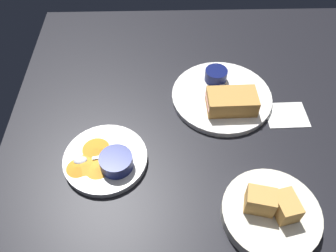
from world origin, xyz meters
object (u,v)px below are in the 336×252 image
plate_sandwich_main (221,97)px  ramekin_light_gravy (116,161)px  sandwich_half_near (232,102)px  ramekin_dark_sauce (216,75)px  spoon_by_gravy_ramekin (86,159)px  bread_basket_rear (271,212)px  spoon_by_dark_ramekin (225,90)px  plate_chips_companion (106,159)px

plate_sandwich_main → ramekin_light_gravy: 35.89cm
sandwich_half_near → ramekin_dark_sauce: (2.83, -11.16, -0.56)cm
plate_sandwich_main → ramekin_light_gravy: bearing=39.5°
spoon_by_gravy_ramekin → bread_basket_rear: bread_basket_rear is taller
plate_sandwich_main → sandwich_half_near: size_ratio=2.08×
spoon_by_dark_ramekin → ramekin_light_gravy: 37.56cm
ramekin_dark_sauce → sandwich_half_near: bearing=104.2°
ramekin_light_gravy → spoon_by_gravy_ramekin: (7.45, -1.73, -1.45)cm
sandwich_half_near → ramekin_dark_sauce: 11.52cm
ramekin_light_gravy → bread_basket_rear: 35.91cm
ramekin_dark_sauce → spoon_by_gravy_ramekin: ramekin_dark_sauce is taller
spoon_by_dark_ramekin → spoon_by_gravy_ramekin: size_ratio=0.96×
plate_sandwich_main → plate_chips_companion: (30.66, 20.23, 0.00)cm
ramekin_dark_sauce → spoon_by_dark_ramekin: bearing=114.6°
ramekin_dark_sauce → spoon_by_dark_ramekin: (-2.18, 4.75, -1.48)cm
ramekin_light_gravy → spoon_by_gravy_ramekin: 7.78cm
spoon_by_dark_ramekin → plate_chips_companion: size_ratio=0.47×
plate_sandwich_main → ramekin_light_gravy: size_ratio=3.59×
spoon_by_gravy_ramekin → ramekin_dark_sauce: bearing=-141.3°
spoon_by_gravy_ramekin → sandwich_half_near: bearing=-156.5°
sandwich_half_near → ramekin_dark_sauce: size_ratio=2.11×
plate_chips_companion → bread_basket_rear: size_ratio=0.97×
sandwich_half_near → ramekin_light_gravy: bearing=31.2°
spoon_by_gravy_ramekin → bread_basket_rear: size_ratio=0.48×
ramekin_dark_sauce → spoon_by_dark_ramekin: 5.44cm
spoon_by_dark_ramekin → plate_chips_companion: 38.44cm
plate_chips_companion → ramekin_dark_sauce: bearing=-138.2°
spoon_by_dark_ramekin → bread_basket_rear: bread_basket_rear is taller
plate_sandwich_main → ramekin_dark_sauce: bearing=-79.9°
plate_sandwich_main → bread_basket_rear: (-5.85, 35.71, 1.34)cm
plate_sandwich_main → spoon_by_dark_ramekin: bearing=-127.6°
ramekin_light_gravy → spoon_by_dark_ramekin: bearing=-139.9°
plate_sandwich_main → plate_chips_companion: bearing=33.4°
plate_chips_companion → bread_basket_rear: 39.68cm
ramekin_light_gravy → bread_basket_rear: bearing=158.9°
ramekin_light_gravy → bread_basket_rear: (-33.47, 12.95, -1.28)cm
sandwich_half_near → ramekin_dark_sauce: bearing=-75.8°
plate_chips_companion → bread_basket_rear: bread_basket_rear is taller
ramekin_dark_sauce → ramekin_light_gravy: (26.52, 28.93, -0.03)cm
spoon_by_dark_ramekin → plate_chips_companion: spoon_by_dark_ramekin is taller
sandwich_half_near → plate_chips_companion: size_ratio=0.66×
ramekin_dark_sauce → spoon_by_gravy_ramekin: (33.97, 27.19, -1.48)cm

